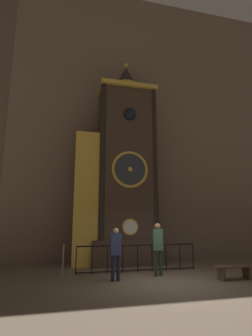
% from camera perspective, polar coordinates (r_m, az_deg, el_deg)
% --- Properties ---
extents(ground_plane, '(28.00, 28.00, 0.00)m').
position_cam_1_polar(ground_plane, '(8.89, 9.43, -23.45)').
color(ground_plane, brown).
extents(cathedral_back_wall, '(24.00, 0.32, 15.24)m').
position_cam_1_polar(cathedral_back_wall, '(14.84, -0.05, 11.32)').
color(cathedral_back_wall, '#7A6656').
rests_on(cathedral_back_wall, ground_plane).
extents(clock_tower, '(4.01, 1.76, 9.86)m').
position_cam_1_polar(clock_tower, '(12.30, -1.47, -1.11)').
color(clock_tower, '#423328').
rests_on(clock_tower, ground_plane).
extents(railing_fence, '(4.63, 0.05, 0.99)m').
position_cam_1_polar(railing_fence, '(10.45, 2.55, -18.70)').
color(railing_fence, black).
rests_on(railing_fence, ground_plane).
extents(visitor_near, '(0.35, 0.24, 1.65)m').
position_cam_1_polar(visitor_near, '(8.88, -2.27, -17.17)').
color(visitor_near, '#1B213A').
rests_on(visitor_near, ground_plane).
extents(visitor_far, '(0.37, 0.28, 1.79)m').
position_cam_1_polar(visitor_far, '(9.70, 6.93, -16.04)').
color(visitor_far, '#213427').
rests_on(visitor_far, ground_plane).
extents(stanchion_post, '(0.28, 0.28, 1.07)m').
position_cam_1_polar(stanchion_post, '(10.04, -13.60, -19.86)').
color(stanchion_post, gray).
rests_on(stanchion_post, ground_plane).
extents(visitor_bench, '(1.19, 0.40, 0.44)m').
position_cam_1_polar(visitor_bench, '(9.84, 22.43, -19.77)').
color(visitor_bench, brown).
rests_on(visitor_bench, ground_plane).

